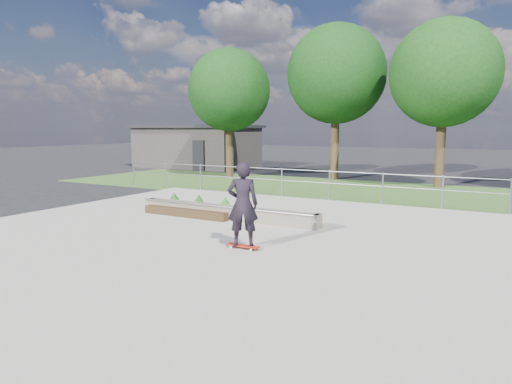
# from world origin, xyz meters

# --- Properties ---
(ground) EXTENTS (120.00, 120.00, 0.00)m
(ground) POSITION_xyz_m (0.00, 0.00, 0.00)
(ground) COLOR black
(ground) RESTS_ON ground
(grass_verge) EXTENTS (30.00, 8.00, 0.02)m
(grass_verge) POSITION_xyz_m (0.00, 11.00, 0.01)
(grass_verge) COLOR #305120
(grass_verge) RESTS_ON ground
(concrete_slab) EXTENTS (15.00, 15.00, 0.06)m
(concrete_slab) POSITION_xyz_m (0.00, 0.00, 0.03)
(concrete_slab) COLOR gray
(concrete_slab) RESTS_ON ground
(fence) EXTENTS (20.06, 0.06, 1.20)m
(fence) POSITION_xyz_m (0.00, 7.50, 0.77)
(fence) COLOR #93959B
(fence) RESTS_ON ground
(building) EXTENTS (8.40, 5.40, 3.00)m
(building) POSITION_xyz_m (-14.00, 18.00, 1.51)
(building) COLOR #2C2927
(building) RESTS_ON ground
(tree_far_left) EXTENTS (4.55, 4.55, 7.15)m
(tree_far_left) POSITION_xyz_m (-8.00, 13.00, 4.85)
(tree_far_left) COLOR black
(tree_far_left) RESTS_ON ground
(tree_mid_left) EXTENTS (5.25, 5.25, 8.25)m
(tree_mid_left) POSITION_xyz_m (-2.50, 15.00, 5.61)
(tree_mid_left) COLOR #2F2213
(tree_mid_left) RESTS_ON ground
(tree_mid_right) EXTENTS (4.90, 4.90, 7.70)m
(tree_mid_right) POSITION_xyz_m (3.00, 14.00, 5.23)
(tree_mid_right) COLOR #2F1F12
(tree_mid_right) RESTS_ON ground
(grind_ledge) EXTENTS (6.00, 0.44, 0.43)m
(grind_ledge) POSITION_xyz_m (-1.39, 2.47, 0.26)
(grind_ledge) COLOR brown
(grind_ledge) RESTS_ON concrete_slab
(planter_bed) EXTENTS (3.00, 1.20, 0.61)m
(planter_bed) POSITION_xyz_m (-2.66, 2.66, 0.24)
(planter_bed) COLOR black
(planter_bed) RESTS_ON concrete_slab
(skateboarder) EXTENTS (0.82, 0.72, 1.96)m
(skateboarder) POSITION_xyz_m (0.83, -0.21, 1.07)
(skateboarder) COLOR white
(skateboarder) RESTS_ON concrete_slab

